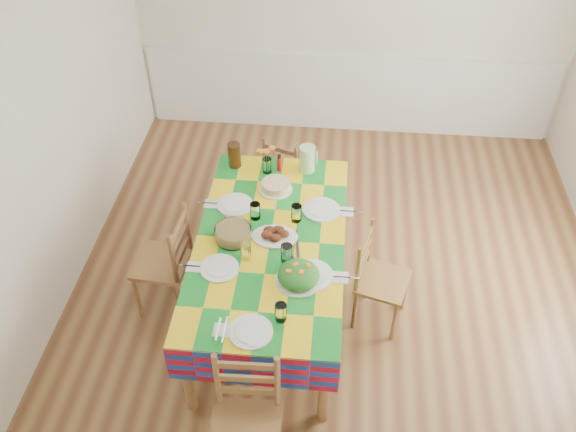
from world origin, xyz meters
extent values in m
cube|color=brown|center=(0.00, 0.00, -0.02)|extent=(4.50, 5.00, 0.04)
cube|color=silver|center=(0.00, 2.52, 1.35)|extent=(4.50, 0.04, 2.70)
cube|color=silver|center=(-2.27, 0.00, 1.35)|extent=(0.04, 5.00, 2.70)
cube|color=white|center=(0.00, 2.47, 0.90)|extent=(4.41, 0.06, 0.04)
cube|color=white|center=(0.00, 2.48, 0.45)|extent=(4.41, 0.03, 0.90)
cylinder|color=brown|center=(-1.00, -1.19, 0.37)|extent=(0.07, 0.07, 0.75)
cylinder|color=brown|center=(-0.07, -1.19, 0.37)|extent=(0.07, 0.07, 0.75)
cylinder|color=brown|center=(-1.00, 0.69, 0.37)|extent=(0.07, 0.07, 0.75)
cylinder|color=brown|center=(-0.07, 0.69, 0.37)|extent=(0.07, 0.07, 0.75)
cube|color=brown|center=(-0.54, -0.25, 0.77)|extent=(1.05, 2.00, 0.04)
cube|color=maroon|center=(-0.54, -0.25, 0.79)|extent=(1.10, 2.04, 0.01)
cube|color=maroon|center=(-1.09, -0.25, 0.63)|extent=(0.01, 2.04, 0.32)
cube|color=maroon|center=(0.01, -0.25, 0.63)|extent=(0.01, 2.04, 0.32)
cube|color=maroon|center=(-0.54, -1.27, 0.63)|extent=(1.10, 0.01, 0.32)
cube|color=maroon|center=(-0.54, 0.77, 0.63)|extent=(1.10, 0.01, 0.32)
cylinder|color=white|center=(-0.56, -1.10, 0.81)|extent=(0.28, 0.28, 0.01)
cylinder|color=white|center=(-0.56, -1.10, 0.82)|extent=(0.20, 0.20, 0.01)
cylinder|color=white|center=(-0.38, -0.97, 0.87)|extent=(0.08, 0.08, 0.14)
cube|color=silver|center=(-0.75, -1.10, 0.80)|extent=(0.10, 0.10, 0.01)
cube|color=silver|center=(-0.77, -1.10, 0.81)|extent=(0.01, 0.18, 0.00)
cube|color=silver|center=(-0.73, -1.10, 0.81)|extent=(0.01, 0.21, 0.00)
cylinder|color=white|center=(-0.86, -0.57, 0.80)|extent=(0.27, 0.27, 0.01)
cylinder|color=white|center=(-0.86, -0.57, 0.81)|extent=(0.19, 0.19, 0.01)
cylinder|color=white|center=(-0.68, -0.45, 0.86)|extent=(0.08, 0.08, 0.13)
cube|color=silver|center=(-1.04, -0.57, 0.80)|extent=(0.10, 0.10, 0.01)
cube|color=silver|center=(-1.06, -0.57, 0.81)|extent=(0.17, 0.01, 0.00)
cube|color=silver|center=(-1.02, -0.57, 0.81)|extent=(0.20, 0.01, 0.00)
cylinder|color=white|center=(-0.86, 0.11, 0.81)|extent=(0.28, 0.28, 0.01)
cylinder|color=white|center=(-0.86, 0.11, 0.82)|extent=(0.20, 0.20, 0.01)
cylinder|color=white|center=(-0.68, -0.02, 0.87)|extent=(0.08, 0.08, 0.14)
cube|color=silver|center=(-1.05, 0.11, 0.80)|extent=(0.11, 0.11, 0.01)
cube|color=silver|center=(-1.07, 0.11, 0.81)|extent=(0.18, 0.01, 0.00)
cube|color=silver|center=(-1.03, 0.11, 0.81)|extent=(0.21, 0.01, 0.00)
cylinder|color=white|center=(-0.21, -0.58, 0.81)|extent=(0.30, 0.30, 0.02)
cylinder|color=white|center=(-0.21, -0.58, 0.82)|extent=(0.21, 0.21, 0.01)
cylinder|color=white|center=(-0.40, -0.45, 0.87)|extent=(0.08, 0.08, 0.14)
cube|color=silver|center=(-0.01, -0.58, 0.80)|extent=(0.11, 0.11, 0.01)
cube|color=silver|center=(-0.03, -0.58, 0.81)|extent=(0.19, 0.01, 0.00)
cube|color=silver|center=(0.01, -0.58, 0.81)|extent=(0.22, 0.01, 0.00)
cylinder|color=white|center=(-0.18, 0.12, 0.81)|extent=(0.29, 0.29, 0.02)
cylinder|color=white|center=(-0.18, 0.12, 0.82)|extent=(0.21, 0.21, 0.01)
cylinder|color=white|center=(-0.36, -0.01, 0.87)|extent=(0.08, 0.08, 0.14)
cube|color=silver|center=(0.01, 0.12, 0.80)|extent=(0.11, 0.11, 0.01)
cube|color=silver|center=(-0.01, 0.12, 0.81)|extent=(0.18, 0.01, 0.00)
cube|color=silver|center=(0.04, 0.12, 0.81)|extent=(0.22, 0.01, 0.00)
ellipsoid|color=white|center=(-0.51, -0.22, 0.81)|extent=(0.34, 0.25, 0.02)
ellipsoid|color=black|center=(-0.45, -0.22, 0.84)|extent=(0.09, 0.08, 0.05)
ellipsoid|color=black|center=(-0.48, -0.18, 0.84)|extent=(0.09, 0.08, 0.05)
ellipsoid|color=black|center=(-0.55, -0.19, 0.84)|extent=(0.09, 0.08, 0.05)
ellipsoid|color=black|center=(-0.56, -0.24, 0.84)|extent=(0.09, 0.08, 0.05)
ellipsoid|color=black|center=(-0.50, -0.27, 0.84)|extent=(0.09, 0.08, 0.05)
cylinder|color=white|center=(-0.30, -0.63, 0.81)|extent=(0.32, 0.32, 0.02)
ellipsoid|color=#104314|center=(-0.30, -0.63, 0.86)|extent=(0.29, 0.29, 0.13)
cube|color=orange|center=(-0.36, -0.66, 0.92)|extent=(0.04, 0.03, 0.01)
cube|color=orange|center=(-0.32, -0.60, 0.92)|extent=(0.05, 0.04, 0.01)
cube|color=orange|center=(-0.28, -0.66, 0.92)|extent=(0.03, 0.04, 0.01)
cube|color=orange|center=(-0.23, -0.60, 0.92)|extent=(0.04, 0.05, 0.01)
cylinder|color=white|center=(-0.81, -0.26, 0.85)|extent=(0.27, 0.27, 0.10)
cylinder|color=tan|center=(-0.81, -0.26, 0.85)|extent=(0.25, 0.25, 0.08)
cylinder|color=white|center=(-0.56, 0.34, 0.80)|extent=(0.27, 0.27, 0.01)
cylinder|color=tan|center=(-0.56, 0.34, 0.84)|extent=(0.23, 0.23, 0.06)
cube|color=black|center=(-0.39, -0.33, 0.80)|extent=(0.14, 0.34, 0.01)
cube|color=black|center=(-0.33, -0.31, 0.80)|extent=(0.07, 0.35, 0.01)
cylinder|color=white|center=(-0.66, 0.56, 0.86)|extent=(0.08, 0.08, 0.13)
cylinder|color=#226521|center=(-0.68, 0.56, 0.91)|extent=(0.01, 0.01, 0.19)
ellipsoid|color=orange|center=(-0.71, 0.56, 1.01)|extent=(0.06, 0.06, 0.02)
cylinder|color=#226521|center=(-0.64, 0.57, 0.91)|extent=(0.01, 0.01, 0.19)
ellipsoid|color=orange|center=(-0.62, 0.59, 1.02)|extent=(0.06, 0.06, 0.02)
cylinder|color=#226521|center=(-0.66, 0.55, 0.91)|extent=(0.01, 0.01, 0.19)
ellipsoid|color=orange|center=(-0.66, 0.52, 1.04)|extent=(0.06, 0.06, 0.02)
cylinder|color=red|center=(-0.56, 0.60, 0.88)|extent=(0.04, 0.04, 0.16)
cylinder|color=#AADB9B|center=(-0.33, 0.62, 0.91)|extent=(0.13, 0.13, 0.23)
cylinder|color=black|center=(-0.94, 0.63, 0.91)|extent=(0.11, 0.11, 0.22)
cube|color=white|center=(-0.52, -1.20, 0.81)|extent=(0.09, 0.03, 0.02)
cylinder|color=brown|center=(-0.73, -1.42, 0.23)|extent=(0.04, 0.04, 0.46)
cylinder|color=brown|center=(-0.36, -1.41, 0.23)|extent=(0.04, 0.04, 0.46)
cube|color=brown|center=(-0.54, -1.59, 0.47)|extent=(0.44, 0.42, 0.03)
cylinder|color=brown|center=(-0.73, -1.41, 0.71)|extent=(0.04, 0.04, 0.51)
cylinder|color=brown|center=(-0.36, -1.40, 0.71)|extent=(0.04, 0.04, 0.51)
cube|color=brown|center=(-0.54, -1.40, 0.61)|extent=(0.37, 0.03, 0.05)
cube|color=brown|center=(-0.54, -1.40, 0.74)|extent=(0.37, 0.03, 0.05)
cube|color=brown|center=(-0.54, -1.40, 0.88)|extent=(0.37, 0.03, 0.05)
cylinder|color=brown|center=(-0.34, 1.17, 0.20)|extent=(0.03, 0.03, 0.40)
cylinder|color=brown|center=(-0.63, 1.28, 0.20)|extent=(0.03, 0.03, 0.40)
cylinder|color=brown|center=(-0.44, 0.89, 0.20)|extent=(0.03, 0.03, 0.40)
cylinder|color=brown|center=(-0.74, 1.00, 0.20)|extent=(0.03, 0.03, 0.40)
cube|color=brown|center=(-0.54, 1.09, 0.41)|extent=(0.47, 0.46, 0.03)
cylinder|color=brown|center=(-0.45, 0.88, 0.62)|extent=(0.03, 0.03, 0.44)
cylinder|color=brown|center=(-0.74, 1.00, 0.62)|extent=(0.03, 0.03, 0.44)
cube|color=brown|center=(-0.59, 0.94, 0.53)|extent=(0.30, 0.13, 0.04)
cube|color=brown|center=(-0.59, 0.94, 0.64)|extent=(0.30, 0.13, 0.04)
cube|color=brown|center=(-0.59, 0.94, 0.76)|extent=(0.30, 0.13, 0.04)
cylinder|color=brown|center=(-1.56, -0.05, 0.23)|extent=(0.04, 0.04, 0.46)
cylinder|color=brown|center=(-1.59, -0.42, 0.23)|extent=(0.04, 0.04, 0.46)
cylinder|color=brown|center=(-1.22, -0.08, 0.23)|extent=(0.04, 0.04, 0.46)
cylinder|color=brown|center=(-1.24, -0.44, 0.23)|extent=(0.04, 0.04, 0.46)
cube|color=brown|center=(-1.40, -0.25, 0.47)|extent=(0.43, 0.45, 0.03)
cylinder|color=brown|center=(-1.21, -0.08, 0.71)|extent=(0.04, 0.04, 0.51)
cylinder|color=brown|center=(-1.23, -0.44, 0.71)|extent=(0.04, 0.04, 0.51)
cube|color=brown|center=(-1.22, -0.26, 0.61)|extent=(0.05, 0.37, 0.05)
cube|color=brown|center=(-1.22, -0.26, 0.74)|extent=(0.05, 0.37, 0.05)
cube|color=brown|center=(-1.22, -0.26, 0.87)|extent=(0.05, 0.37, 0.05)
cylinder|color=brown|center=(0.43, -0.45, 0.21)|extent=(0.03, 0.03, 0.42)
cylinder|color=brown|center=(0.52, -0.13, 0.21)|extent=(0.03, 0.03, 0.42)
cylinder|color=brown|center=(0.13, -0.37, 0.21)|extent=(0.03, 0.03, 0.42)
cylinder|color=brown|center=(0.22, -0.04, 0.21)|extent=(0.03, 0.03, 0.42)
cube|color=brown|center=(0.33, -0.25, 0.43)|extent=(0.47, 0.48, 0.03)
cylinder|color=brown|center=(0.12, -0.36, 0.65)|extent=(0.03, 0.03, 0.47)
cylinder|color=brown|center=(0.21, -0.04, 0.65)|extent=(0.03, 0.03, 0.47)
cube|color=brown|center=(0.16, -0.20, 0.56)|extent=(0.11, 0.33, 0.05)
cube|color=brown|center=(0.16, -0.20, 0.68)|extent=(0.11, 0.33, 0.05)
cube|color=brown|center=(0.16, -0.20, 0.80)|extent=(0.11, 0.33, 0.05)
camera|label=1|loc=(-0.10, -3.45, 3.92)|focal=38.00mm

